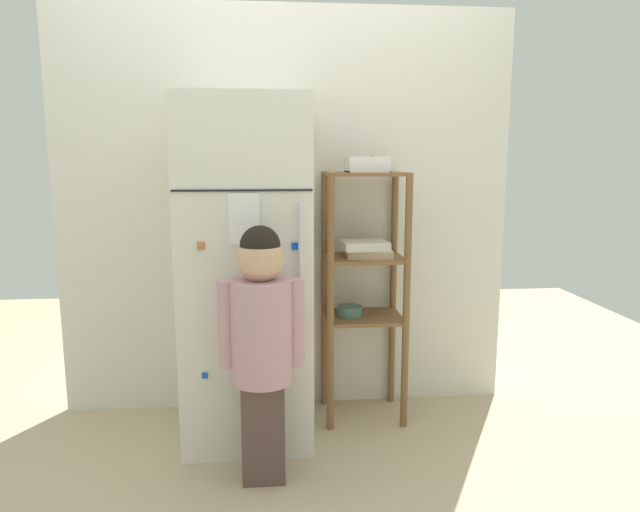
{
  "coord_description": "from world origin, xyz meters",
  "views": [
    {
      "loc": [
        -0.1,
        -2.71,
        1.36
      ],
      "look_at": [
        0.15,
        0.02,
        0.89
      ],
      "focal_mm": 32.03,
      "sensor_mm": 36.0,
      "label": 1
    }
  ],
  "objects": [
    {
      "name": "pantry_shelf_unit",
      "position": [
        0.39,
        0.15,
        0.79
      ],
      "size": [
        0.42,
        0.34,
        1.3
      ],
      "color": "brown",
      "rests_on": "ground"
    },
    {
      "name": "kitchen_wall_back",
      "position": [
        0.0,
        0.36,
        1.07
      ],
      "size": [
        2.42,
        0.03,
        2.14
      ],
      "primitive_type": "cube",
      "color": "silver",
      "rests_on": "ground"
    },
    {
      "name": "refrigerator",
      "position": [
        -0.2,
        0.02,
        0.82
      ],
      "size": [
        0.6,
        0.65,
        1.64
      ],
      "color": "silver",
      "rests_on": "ground"
    },
    {
      "name": "fruit_bin",
      "position": [
        0.41,
        0.14,
        1.33
      ],
      "size": [
        0.21,
        0.18,
        0.08
      ],
      "color": "white",
      "rests_on": "pantry_shelf_unit"
    },
    {
      "name": "ground_plane",
      "position": [
        0.0,
        0.0,
        0.0
      ],
      "size": [
        6.0,
        6.0,
        0.0
      ],
      "primitive_type": "plane",
      "color": "tan"
    },
    {
      "name": "child_standing",
      "position": [
        -0.13,
        -0.44,
        0.67
      ],
      "size": [
        0.35,
        0.26,
        1.1
      ],
      "color": "brown",
      "rests_on": "ground"
    }
  ]
}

